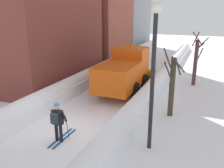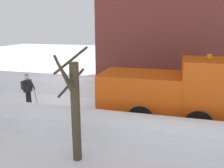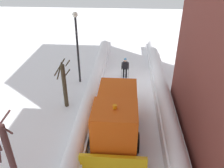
{
  "view_description": "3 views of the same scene",
  "coord_description": "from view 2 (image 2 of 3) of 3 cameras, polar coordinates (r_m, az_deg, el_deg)",
  "views": [
    {
      "loc": [
        5.76,
        -8.21,
        5.37
      ],
      "look_at": [
        0.87,
        3.6,
        1.44
      ],
      "focal_mm": 37.98,
      "sensor_mm": 36.0,
      "label": 1
    },
    {
      "loc": [
        10.16,
        6.6,
        4.14
      ],
      "look_at": [
        -0.51,
        3.69,
        1.35
      ],
      "focal_mm": 36.4,
      "sensor_mm": 36.0,
      "label": 2
    },
    {
      "loc": [
        0.06,
        16.7,
        9.2
      ],
      "look_at": [
        1.04,
        2.96,
        1.39
      ],
      "focal_mm": 36.54,
      "sensor_mm": 36.0,
      "label": 3
    }
  ],
  "objects": [
    {
      "name": "traffic_light_pole",
      "position": [
        13.75,
        12.67,
        9.0
      ],
      "size": [
        0.28,
        0.42,
        4.25
      ],
      "color": "black",
      "rests_on": "ground"
    },
    {
      "name": "bare_tree_near",
      "position": [
        7.06,
        -9.3,
        -6.16
      ],
      "size": [
        1.2,
        1.02,
        3.59
      ],
      "color": "#3E3424",
      "rests_on": "ground"
    },
    {
      "name": "skier",
      "position": [
        12.76,
        -20.43,
        -1.0
      ],
      "size": [
        0.62,
        1.8,
        1.81
      ],
      "color": "black",
      "rests_on": "ground"
    },
    {
      "name": "plow_truck",
      "position": [
        9.97,
        14.6,
        -1.81
      ],
      "size": [
        3.2,
        5.98,
        3.12
      ],
      "color": "#DB510F",
      "rests_on": "ground"
    }
  ]
}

